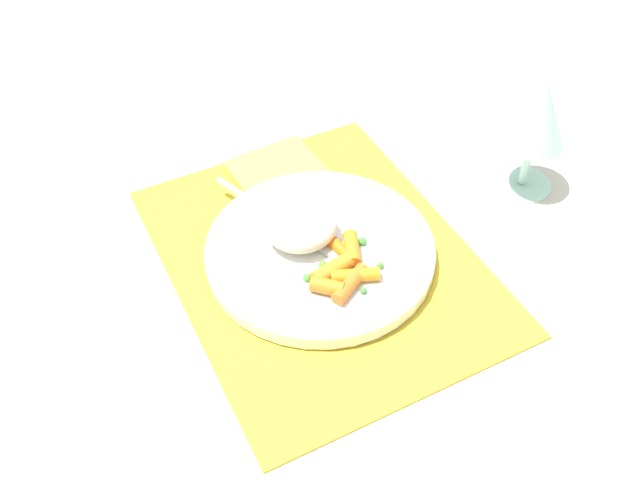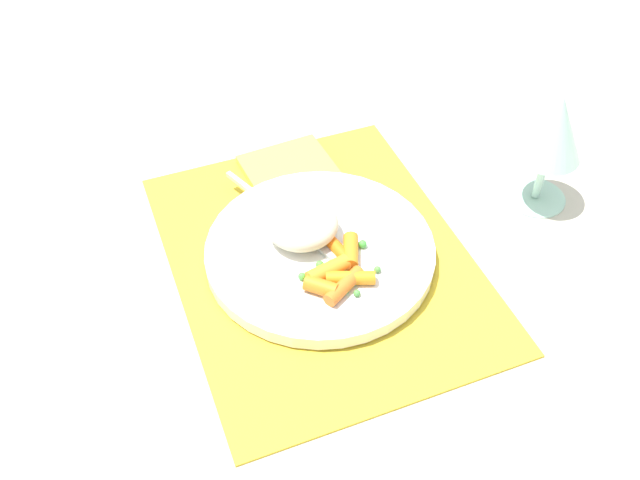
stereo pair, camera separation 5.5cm
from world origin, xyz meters
name	(u,v)px [view 1 (the left image)]	position (x,y,z in m)	size (l,w,h in m)	color
ground_plane	(320,260)	(0.00, 0.00, 0.00)	(2.40, 2.40, 0.00)	beige
placemat	(320,258)	(0.00, 0.00, 0.00)	(0.42, 0.33, 0.01)	gold
plate	(320,251)	(0.00, 0.00, 0.01)	(0.26, 0.26, 0.02)	white
rice_mound	(300,225)	(-0.02, -0.01, 0.04)	(0.08, 0.08, 0.04)	beige
carrot_portion	(343,269)	(0.05, 0.00, 0.03)	(0.09, 0.09, 0.02)	orange
pea_scatter	(346,271)	(0.05, 0.01, 0.03)	(0.07, 0.09, 0.01)	green
fork	(293,227)	(-0.04, -0.02, 0.03)	(0.20, 0.09, 0.01)	#BCBCBC
wine_glass	(541,119)	(0.00, 0.29, 0.10)	(0.08, 0.08, 0.15)	#B2E0CC
napkin	(276,169)	(-0.16, 0.02, 0.01)	(0.09, 0.11, 0.01)	#EAE54C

